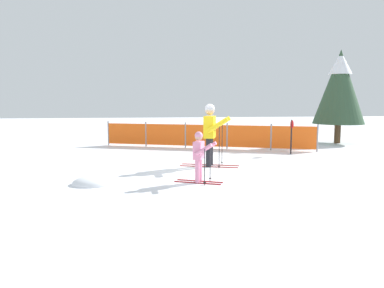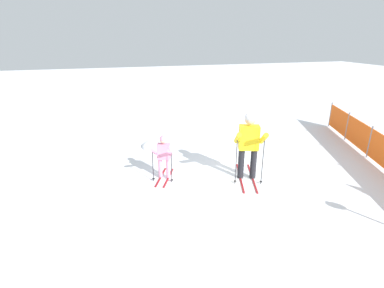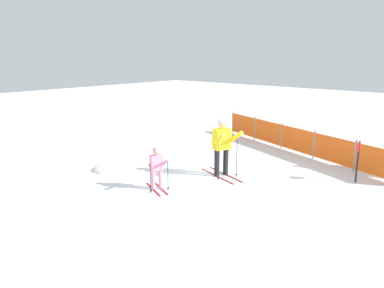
# 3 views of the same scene
# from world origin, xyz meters

# --- Properties ---
(ground_plane) EXTENTS (60.00, 60.00, 0.00)m
(ground_plane) POSITION_xyz_m (0.00, 0.00, 0.00)
(ground_plane) COLOR white
(skier_adult) EXTENTS (1.74, 0.99, 1.81)m
(skier_adult) POSITION_xyz_m (0.30, 0.21, 1.09)
(skier_adult) COLOR maroon
(skier_adult) RESTS_ON ground_plane
(skier_child) EXTENTS (1.13, 0.74, 1.20)m
(skier_child) POSITION_xyz_m (-0.32, -1.90, 0.71)
(skier_child) COLOR maroon
(skier_child) RESTS_ON ground_plane
(safety_fence) EXTENTS (7.97, 3.02, 1.02)m
(safety_fence) POSITION_xyz_m (0.81, 4.19, 0.51)
(safety_fence) COLOR gray
(safety_fence) RESTS_ON ground_plane
(snow_mound) EXTENTS (0.97, 0.83, 0.39)m
(snow_mound) POSITION_xyz_m (-2.77, -1.78, 0.00)
(snow_mound) COLOR white
(snow_mound) RESTS_ON ground_plane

